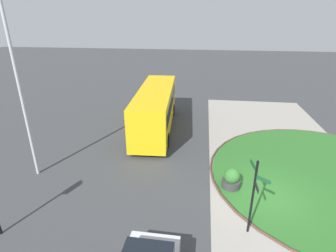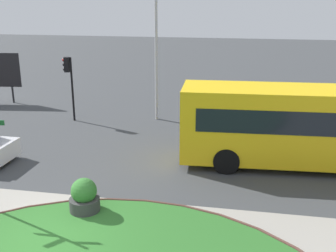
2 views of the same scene
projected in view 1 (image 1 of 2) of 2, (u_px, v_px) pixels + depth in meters
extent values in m
plane|color=#3D3F42|center=(269.00, 198.00, 12.84)|extent=(120.00, 120.00, 0.00)
cube|color=#9E998E|center=(303.00, 201.00, 12.64)|extent=(32.00, 8.81, 0.02)
cylinder|color=#2D6B28|center=(330.00, 177.00, 14.46)|extent=(12.68, 12.68, 0.10)
torus|color=brown|center=(330.00, 177.00, 14.46)|extent=(12.99, 12.99, 0.11)
cylinder|color=black|center=(252.00, 199.00, 10.23)|extent=(0.09, 0.09, 3.24)
sphere|color=black|center=(258.00, 162.00, 9.59)|extent=(0.10, 0.10, 0.10)
cube|color=#195128|center=(253.00, 165.00, 10.10)|extent=(0.69, 0.13, 0.15)
cube|color=#195128|center=(263.00, 180.00, 9.63)|extent=(0.36, 0.44, 0.15)
cube|color=black|center=(257.00, 187.00, 9.60)|extent=(0.60, 0.05, 0.15)
cube|color=yellow|center=(156.00, 108.00, 20.17)|extent=(9.98, 2.95, 2.85)
cube|color=black|center=(140.00, 102.00, 20.10)|extent=(8.67, 0.50, 0.88)
cube|color=black|center=(172.00, 103.00, 19.93)|extent=(8.67, 0.50, 0.88)
cube|color=black|center=(162.00, 89.00, 24.66)|extent=(0.13, 1.97, 1.10)
cube|color=black|center=(162.00, 78.00, 24.25)|extent=(0.09, 1.32, 0.28)
cylinder|color=black|center=(148.00, 109.00, 23.62)|extent=(1.02, 0.36, 1.00)
cylinder|color=black|center=(173.00, 109.00, 23.46)|extent=(1.02, 0.36, 1.00)
cylinder|color=black|center=(134.00, 139.00, 17.81)|extent=(1.02, 0.36, 1.00)
cylinder|color=black|center=(167.00, 140.00, 17.65)|extent=(1.02, 0.36, 1.00)
cylinder|color=#B7B7BC|center=(20.00, 91.00, 13.06)|extent=(0.16, 0.16, 9.46)
cylinder|color=#383838|center=(231.00, 184.00, 13.48)|extent=(0.94, 0.94, 0.50)
sphere|color=#33702D|center=(232.00, 176.00, 13.29)|extent=(0.80, 0.80, 0.80)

